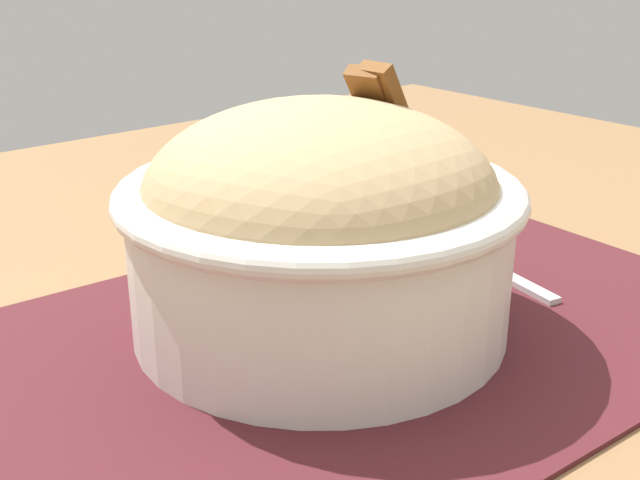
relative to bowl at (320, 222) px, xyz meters
name	(u,v)px	position (x,y,z in m)	size (l,w,h in m)	color
table	(291,437)	(-0.01, 0.01, -0.13)	(1.17, 0.95, 0.78)	olive
placemat	(371,326)	(0.02, -0.02, -0.06)	(0.41, 0.29, 0.00)	#47191E
bowl	(320,222)	(0.00, 0.00, 0.00)	(0.22, 0.22, 0.14)	silver
fork	(475,260)	(0.13, 0.01, -0.06)	(0.04, 0.13, 0.00)	silver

